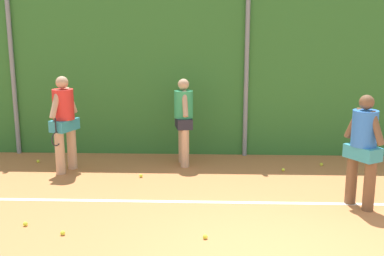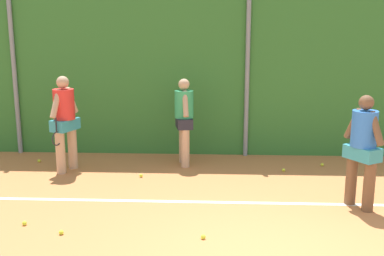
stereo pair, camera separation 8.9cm
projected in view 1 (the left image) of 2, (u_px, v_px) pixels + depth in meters
ground_plane at (261, 216)px, 7.22m from camera, size 27.65×27.65×0.00m
hedge_fence_backdrop at (246, 75)px, 10.41m from camera, size 17.97×0.25×3.60m
fence_post_left at (13, 73)px, 10.42m from camera, size 0.10×0.10×3.67m
fence_post_center at (246, 74)px, 10.23m from camera, size 0.10×0.10×3.67m
court_baseline_paint at (257, 203)px, 7.76m from camera, size 13.13×0.10×0.01m
player_foreground_near at (363, 145)px, 7.38m from camera, size 0.55×0.67×1.83m
player_midcourt at (64, 119)px, 9.24m from camera, size 0.51×0.83×1.92m
player_backcourt_far at (184, 117)px, 9.71m from camera, size 0.41×0.75×1.82m
tennis_ball_1 at (25, 224)px, 6.85m from camera, size 0.07×0.07×0.07m
tennis_ball_2 at (370, 190)px, 8.28m from camera, size 0.07×0.07×0.07m
tennis_ball_3 at (38, 161)px, 10.03m from camera, size 0.07×0.07×0.07m
tennis_ball_4 at (283, 170)px, 9.44m from camera, size 0.07×0.07×0.07m
tennis_ball_5 at (141, 176)px, 9.06m from camera, size 0.07×0.07×0.07m
tennis_ball_6 at (205, 237)px, 6.44m from camera, size 0.07×0.07×0.07m
tennis_ball_7 at (321, 164)px, 9.81m from camera, size 0.07×0.07×0.07m
tennis_ball_8 at (63, 233)px, 6.55m from camera, size 0.07×0.07×0.07m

